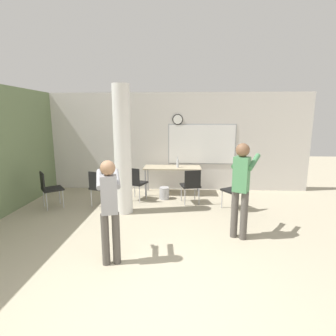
% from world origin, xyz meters
% --- Properties ---
extents(ground_plane, '(24.00, 24.00, 0.00)m').
position_xyz_m(ground_plane, '(0.00, 0.00, 0.00)').
color(ground_plane, '#ADA389').
extents(wall_back, '(8.00, 0.15, 2.80)m').
position_xyz_m(wall_back, '(0.02, 5.06, 1.40)').
color(wall_back, silver).
rests_on(wall_back, ground_plane).
extents(support_pillar, '(0.37, 0.37, 2.80)m').
position_xyz_m(support_pillar, '(-0.91, 3.02, 1.40)').
color(support_pillar, white).
rests_on(support_pillar, ground_plane).
extents(folding_table, '(1.56, 0.64, 0.76)m').
position_xyz_m(folding_table, '(0.12, 4.55, 0.70)').
color(folding_table, tan).
rests_on(folding_table, ground_plane).
extents(bottle_on_table, '(0.07, 0.07, 0.30)m').
position_xyz_m(bottle_on_table, '(0.26, 4.49, 0.87)').
color(bottle_on_table, silver).
rests_on(bottle_on_table, folding_table).
extents(waste_bin, '(0.25, 0.25, 0.31)m').
position_xyz_m(waste_bin, '(-0.08, 4.04, 0.16)').
color(waste_bin, '#B2B2B7').
rests_on(waste_bin, ground_plane).
extents(chair_mid_room, '(0.61, 0.61, 0.87)m').
position_xyz_m(chair_mid_room, '(1.62, 3.30, 0.51)').
color(chair_mid_room, black).
rests_on(chair_mid_room, ground_plane).
extents(chair_by_left_wall, '(0.62, 0.62, 0.87)m').
position_xyz_m(chair_by_left_wall, '(-2.73, 3.22, 0.51)').
color(chair_by_left_wall, black).
rests_on(chair_by_left_wall, ground_plane).
extents(chair_table_left, '(0.57, 0.57, 0.87)m').
position_xyz_m(chair_table_left, '(-0.80, 3.86, 0.51)').
color(chair_table_left, black).
rests_on(chair_table_left, ground_plane).
extents(chair_table_right, '(0.53, 0.53, 0.87)m').
position_xyz_m(chair_table_right, '(0.61, 3.69, 0.51)').
color(chair_table_right, black).
rests_on(chair_table_right, ground_plane).
extents(chair_near_pillar, '(0.56, 0.56, 0.87)m').
position_xyz_m(chair_near_pillar, '(-1.57, 3.38, 0.51)').
color(chair_near_pillar, black).
rests_on(chair_near_pillar, ground_plane).
extents(person_playing_side, '(0.58, 0.70, 1.69)m').
position_xyz_m(person_playing_side, '(1.40, 1.88, 1.00)').
color(person_playing_side, '#514C47').
rests_on(person_playing_side, ground_plane).
extents(person_playing_front, '(0.46, 0.61, 1.54)m').
position_xyz_m(person_playing_front, '(-0.65, 0.94, 0.91)').
color(person_playing_front, '#514C47').
rests_on(person_playing_front, ground_plane).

